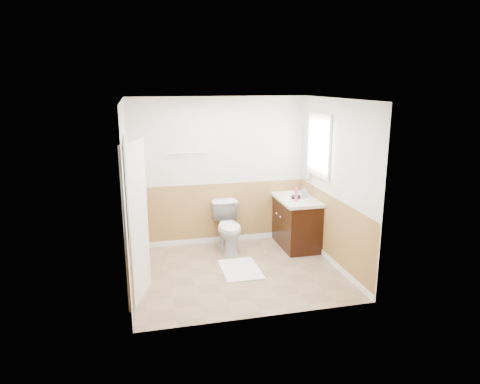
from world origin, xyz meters
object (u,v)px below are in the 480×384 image
object	(u,v)px
bath_mat	(240,269)
soap_dispenser	(304,192)
toilet	(229,227)
vanity_cabinet	(295,222)
lotion_bottle	(296,195)

from	to	relation	value
bath_mat	soap_dispenser	distance (m)	1.75
toilet	vanity_cabinet	bearing A→B (deg)	-1.65
lotion_bottle	bath_mat	bearing A→B (deg)	-152.73
bath_mat	soap_dispenser	xyz separation A→B (m)	(1.27, 0.75, 0.93)
bath_mat	vanity_cabinet	xyz separation A→B (m)	(1.15, 0.81, 0.39)
vanity_cabinet	lotion_bottle	world-z (taller)	lotion_bottle
bath_mat	toilet	bearing A→B (deg)	90.00
soap_dispenser	lotion_bottle	bearing A→B (deg)	-136.80
vanity_cabinet	lotion_bottle	bearing A→B (deg)	-110.68
toilet	bath_mat	world-z (taller)	toilet
toilet	vanity_cabinet	world-z (taller)	vanity_cabinet
toilet	bath_mat	size ratio (longest dim) A/B	0.99
toilet	vanity_cabinet	xyz separation A→B (m)	(1.15, -0.03, 0.01)
bath_mat	lotion_bottle	distance (m)	1.52
bath_mat	vanity_cabinet	distance (m)	1.46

